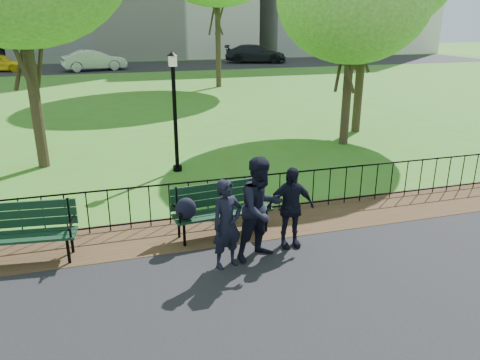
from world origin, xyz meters
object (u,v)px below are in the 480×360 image
object	(u,v)px
park_bench_main	(209,205)
park_bench_left_a	(17,226)
person_right	(290,207)
sedan_dark	(255,54)
person_left	(227,224)
taxi	(0,63)
sedan_silver	(94,60)
lamppost	(175,108)
person_mid	(261,209)

from	to	relation	value
park_bench_main	park_bench_left_a	size ratio (longest dim) A/B	0.98
person_right	sedan_dark	size ratio (longest dim) A/B	0.27
person_left	taxi	distance (m)	35.23
person_right	sedan_dark	distance (m)	36.59
park_bench_left_a	person_left	world-z (taller)	person_left
taxi	sedan_silver	bearing A→B (deg)	-90.00
sedan_silver	sedan_dark	distance (m)	14.53
park_bench_main	sedan_dark	bearing A→B (deg)	64.65
park_bench_left_a	lamppost	xyz separation A→B (m)	(3.47, 4.24, 1.11)
person_mid	sedan_dark	xyz separation A→B (m)	(11.54, 35.19, -0.11)
park_bench_left_a	person_right	world-z (taller)	person_right
park_bench_left_a	taxi	distance (m)	33.26
lamppost	sedan_silver	world-z (taller)	lamppost
person_left	sedan_dark	distance (m)	37.37
lamppost	person_mid	distance (m)	5.46
park_bench_main	sedan_dark	size ratio (longest dim) A/B	0.35
lamppost	person_right	bearing A→B (deg)	-76.13
person_left	sedan_silver	bearing A→B (deg)	75.71
person_mid	sedan_dark	bearing A→B (deg)	52.65
person_left	sedan_dark	bearing A→B (deg)	53.00
park_bench_main	sedan_silver	xyz separation A→B (m)	(-2.06, 31.46, 0.16)
park_bench_main	person_mid	distance (m)	1.29
person_right	person_left	bearing A→B (deg)	-160.01
person_mid	lamppost	bearing A→B (deg)	77.30
sedan_dark	person_mid	bearing A→B (deg)	-179.40
person_right	sedan_dark	bearing A→B (deg)	75.66
person_mid	sedan_dark	distance (m)	37.03
lamppost	person_right	distance (m)	5.35
taxi	park_bench_main	bearing A→B (deg)	-153.57
park_bench_main	person_right	xyz separation A→B (m)	(1.33, -0.81, 0.12)
park_bench_main	person_left	distance (m)	1.21
sedan_dark	lamppost	bearing A→B (deg)	176.60
sedan_silver	person_mid	bearing A→B (deg)	174.29
lamppost	person_mid	xyz separation A→B (m)	(0.61, -5.36, -0.82)
lamppost	person_mid	bearing A→B (deg)	-83.51
person_mid	sedan_silver	distance (m)	32.64
park_bench_main	lamppost	bearing A→B (deg)	83.38
park_bench_main	person_mid	size ratio (longest dim) A/B	1.07
person_left	person_right	xyz separation A→B (m)	(1.30, 0.40, -0.01)
taxi	sedan_dark	size ratio (longest dim) A/B	0.70
park_bench_main	person_left	bearing A→B (deg)	-94.03
lamppost	person_left	distance (m)	5.59
taxi	sedan_silver	xyz separation A→B (m)	(7.02, -1.36, 0.13)
person_right	sedan_silver	xyz separation A→B (m)	(-3.40, 32.27, 0.03)
lamppost	person_right	world-z (taller)	lamppost
sedan_silver	person_right	bearing A→B (deg)	175.47
person_mid	person_right	xyz separation A→B (m)	(0.65, 0.25, -0.16)
lamppost	sedan_dark	bearing A→B (deg)	67.84
person_left	sedan_silver	world-z (taller)	sedan_silver
person_left	taxi	world-z (taller)	person_left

